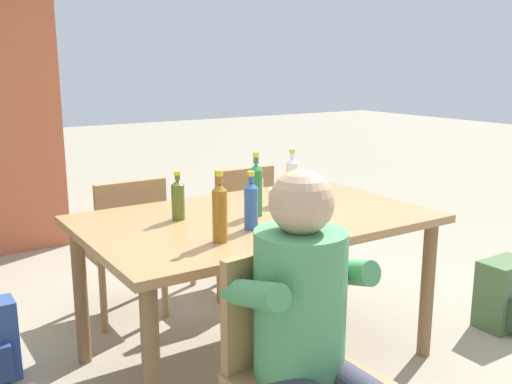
# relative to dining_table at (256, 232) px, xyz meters

# --- Properties ---
(ground_plane) EXTENTS (24.00, 24.00, 0.00)m
(ground_plane) POSITION_rel_dining_table_xyz_m (0.00, 0.00, -0.69)
(ground_plane) COLOR gray
(dining_table) EXTENTS (1.69, 1.07, 0.78)m
(dining_table) POSITION_rel_dining_table_xyz_m (0.00, 0.00, 0.00)
(dining_table) COLOR #A37547
(dining_table) RESTS_ON ground_plane
(chair_near_left) EXTENTS (0.49, 0.49, 0.87)m
(chair_near_left) POSITION_rel_dining_table_xyz_m (-0.39, -0.83, -0.20)
(chair_near_left) COLOR #A37547
(chair_near_left) RESTS_ON ground_plane
(chair_far_left) EXTENTS (0.44, 0.44, 0.87)m
(chair_far_left) POSITION_rel_dining_table_xyz_m (-0.38, 0.83, -0.20)
(chair_far_left) COLOR #A37547
(chair_far_left) RESTS_ON ground_plane
(chair_far_right) EXTENTS (0.44, 0.44, 0.87)m
(chair_far_right) POSITION_rel_dining_table_xyz_m (0.38, 0.83, -0.20)
(chair_far_right) COLOR #A37547
(chair_far_right) RESTS_ON ground_plane
(person_in_white_shirt) EXTENTS (0.47, 0.61, 1.18)m
(person_in_white_shirt) POSITION_rel_dining_table_xyz_m (-0.38, -0.94, -0.04)
(person_in_white_shirt) COLOR #4C935B
(person_in_white_shirt) RESTS_ON ground_plane
(bottle_green) EXTENTS (0.06, 0.06, 0.32)m
(bottle_green) POSITION_rel_dining_table_xyz_m (-0.00, 0.00, 0.22)
(bottle_green) COLOR #287A38
(bottle_green) RESTS_ON dining_table
(bottle_blue) EXTENTS (0.06, 0.06, 0.27)m
(bottle_blue) POSITION_rel_dining_table_xyz_m (-0.15, -0.19, 0.20)
(bottle_blue) COLOR #2D56A3
(bottle_blue) RESTS_ON dining_table
(bottle_amber) EXTENTS (0.06, 0.06, 0.31)m
(bottle_amber) POSITION_rel_dining_table_xyz_m (-0.36, -0.28, 0.22)
(bottle_amber) COLOR #996019
(bottle_amber) RESTS_ON dining_table
(bottle_clear) EXTENTS (0.06, 0.06, 0.28)m
(bottle_clear) POSITION_rel_dining_table_xyz_m (0.37, 0.21, 0.21)
(bottle_clear) COLOR white
(bottle_clear) RESTS_ON dining_table
(bottle_olive) EXTENTS (0.06, 0.06, 0.24)m
(bottle_olive) POSITION_rel_dining_table_xyz_m (-0.36, 0.14, 0.19)
(bottle_olive) COLOR #566623
(bottle_olive) RESTS_ON dining_table
(cup_glass) EXTENTS (0.08, 0.08, 0.08)m
(cup_glass) POSITION_rel_dining_table_xyz_m (0.29, 0.44, 0.12)
(cup_glass) COLOR silver
(cup_glass) RESTS_ON dining_table
(cup_white) EXTENTS (0.08, 0.08, 0.09)m
(cup_white) POSITION_rel_dining_table_xyz_m (0.19, 0.10, 0.13)
(cup_white) COLOR white
(cup_white) RESTS_ON dining_table
(table_knife) EXTENTS (0.20, 0.17, 0.01)m
(table_knife) POSITION_rel_dining_table_xyz_m (0.39, 0.08, 0.09)
(table_knife) COLOR silver
(table_knife) RESTS_ON dining_table
(backpack_by_far_side) EXTENTS (0.30, 0.26, 0.40)m
(backpack_by_far_side) POSITION_rel_dining_table_xyz_m (1.43, -0.48, -0.50)
(backpack_by_far_side) COLOR #47663D
(backpack_by_far_side) RESTS_ON ground_plane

